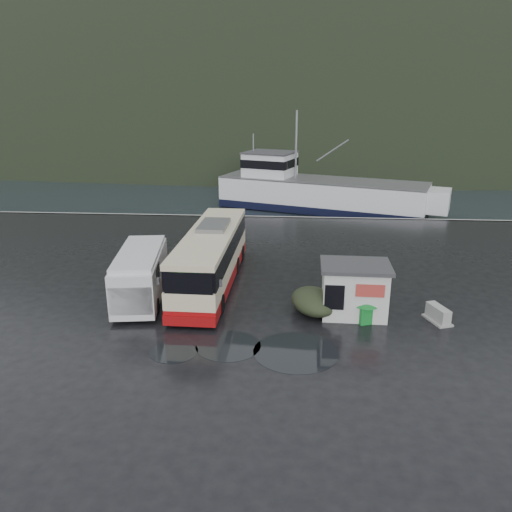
# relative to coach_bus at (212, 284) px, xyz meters

# --- Properties ---
(ground) EXTENTS (160.00, 160.00, 0.00)m
(ground) POSITION_rel_coach_bus_xyz_m (2.24, -2.99, 0.00)
(ground) COLOR black
(ground) RESTS_ON ground
(harbor_water) EXTENTS (300.00, 180.00, 0.02)m
(harbor_water) POSITION_rel_coach_bus_xyz_m (2.24, 107.01, 0.00)
(harbor_water) COLOR black
(harbor_water) RESTS_ON ground
(quay_edge) EXTENTS (160.00, 0.60, 1.50)m
(quay_edge) POSITION_rel_coach_bus_xyz_m (2.24, 17.01, 0.00)
(quay_edge) COLOR #999993
(quay_edge) RESTS_ON ground
(headland) EXTENTS (780.00, 540.00, 570.00)m
(headland) POSITION_rel_coach_bus_xyz_m (12.24, 247.01, 0.00)
(headland) COLOR black
(headland) RESTS_ON ground
(coach_bus) EXTENTS (3.35, 12.34, 3.47)m
(coach_bus) POSITION_rel_coach_bus_xyz_m (0.00, 0.00, 0.00)
(coach_bus) COLOR beige
(coach_bus) RESTS_ON ground
(white_van) EXTENTS (3.21, 6.96, 2.81)m
(white_van) POSITION_rel_coach_bus_xyz_m (-3.48, -2.56, 0.00)
(white_van) COLOR silver
(white_van) RESTS_ON ground
(waste_bin_left) EXTENTS (1.18, 1.18, 1.28)m
(waste_bin_left) POSITION_rel_coach_bus_xyz_m (8.38, -4.52, 0.00)
(waste_bin_left) COLOR #17822E
(waste_bin_left) RESTS_ON ground
(waste_bin_right) EXTENTS (1.33, 1.33, 1.52)m
(waste_bin_right) POSITION_rel_coach_bus_xyz_m (8.39, -2.40, 0.00)
(waste_bin_right) COLOR #17822E
(waste_bin_right) RESTS_ON ground
(dome_tent) EXTENTS (3.13, 3.66, 1.21)m
(dome_tent) POSITION_rel_coach_bus_xyz_m (5.87, -3.63, 0.00)
(dome_tent) COLOR #29311D
(dome_tent) RESTS_ON ground
(ticket_kiosk) EXTENTS (3.55, 2.73, 2.71)m
(ticket_kiosk) POSITION_rel_coach_bus_xyz_m (7.87, -3.70, 0.00)
(ticket_kiosk) COLOR silver
(ticket_kiosk) RESTS_ON ground
(jersey_barrier_a) EXTENTS (0.76, 1.45, 0.72)m
(jersey_barrier_a) POSITION_rel_coach_bus_xyz_m (8.34, -3.19, 0.00)
(jersey_barrier_a) COLOR #999993
(jersey_barrier_a) RESTS_ON ground
(jersey_barrier_b) EXTENTS (1.27, 1.75, 0.79)m
(jersey_barrier_b) POSITION_rel_coach_bus_xyz_m (11.97, -4.25, 0.00)
(jersey_barrier_b) COLOR #999993
(jersey_barrier_b) RESTS_ON ground
(fishing_trawler) EXTENTS (26.54, 14.06, 10.45)m
(fishing_trawler) POSITION_rel_coach_bus_xyz_m (7.80, 26.32, 0.00)
(fishing_trawler) COLOR silver
(fishing_trawler) RESTS_ON ground
(puddles) EXTENTS (12.10, 14.46, 0.01)m
(puddles) POSITION_rel_coach_bus_xyz_m (4.84, -4.56, 0.01)
(puddles) COLOR black
(puddles) RESTS_ON ground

